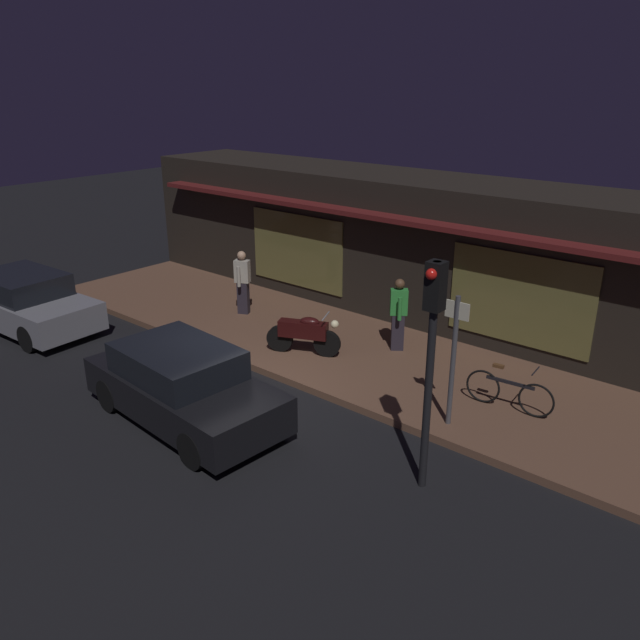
% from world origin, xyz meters
% --- Properties ---
extents(ground_plane, '(60.00, 60.00, 0.00)m').
position_xyz_m(ground_plane, '(0.00, 0.00, 0.00)').
color(ground_plane, black).
extents(sidewalk_slab, '(18.00, 4.00, 0.15)m').
position_xyz_m(sidewalk_slab, '(0.00, 3.00, 0.07)').
color(sidewalk_slab, brown).
rests_on(sidewalk_slab, ground_plane).
extents(storefront_building, '(18.00, 3.30, 3.60)m').
position_xyz_m(storefront_building, '(0.00, 6.39, 1.80)').
color(storefront_building, black).
rests_on(storefront_building, ground_plane).
extents(motorcycle, '(1.60, 0.87, 0.97)m').
position_xyz_m(motorcycle, '(-0.44, 2.17, 0.65)').
color(motorcycle, black).
rests_on(motorcycle, sidewalk_slab).
extents(bicycle_parked, '(1.66, 0.42, 0.91)m').
position_xyz_m(bicycle_parked, '(4.12, 2.68, 0.51)').
color(bicycle_parked, black).
rests_on(bicycle_parked, sidewalk_slab).
extents(person_photographer, '(0.44, 0.59, 1.67)m').
position_xyz_m(person_photographer, '(-3.39, 3.11, 1.03)').
color(person_photographer, '#28232D').
rests_on(person_photographer, sidewalk_slab).
extents(person_bystander, '(0.45, 0.54, 1.67)m').
position_xyz_m(person_bystander, '(1.00, 3.70, 1.03)').
color(person_bystander, '#28232D').
rests_on(person_bystander, sidewalk_slab).
extents(sign_post, '(0.44, 0.09, 2.40)m').
position_xyz_m(sign_post, '(3.54, 1.52, 1.51)').
color(sign_post, '#47474C').
rests_on(sign_post, sidewalk_slab).
extents(traffic_light_pole, '(0.24, 0.33, 3.60)m').
position_xyz_m(traffic_light_pole, '(4.04, -0.18, 2.48)').
color(traffic_light_pole, black).
rests_on(traffic_light_pole, ground_plane).
extents(parked_car_near, '(4.19, 1.97, 1.42)m').
position_xyz_m(parked_car_near, '(-7.05, -0.85, 0.70)').
color(parked_car_near, black).
rests_on(parked_car_near, ground_plane).
extents(parked_car_far, '(4.22, 2.05, 1.42)m').
position_xyz_m(parked_car_far, '(-0.39, -1.25, 0.70)').
color(parked_car_far, black).
rests_on(parked_car_far, ground_plane).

